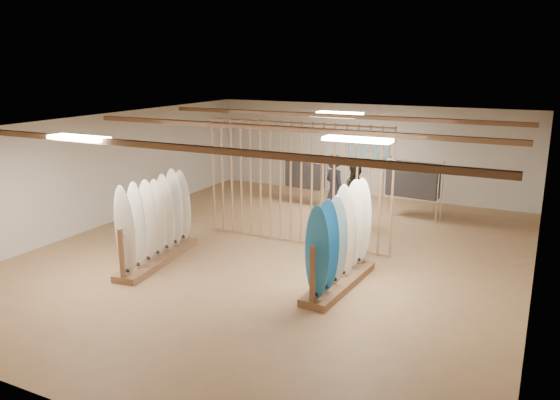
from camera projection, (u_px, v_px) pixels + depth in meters
The scene contains 16 objects.
floor at pixel (280, 253), 11.87m from camera, with size 12.00×12.00×0.00m, color #9C734B.
ceiling at pixel (280, 124), 11.18m from camera, with size 12.00×12.00×0.00m, color gray.
wall_back at pixel (367, 150), 16.73m from camera, with size 12.00×12.00×0.00m, color beige.
wall_front at pixel (50, 298), 6.32m from camera, with size 12.00×12.00×0.00m, color beige.
wall_left at pixel (102, 170), 13.68m from camera, with size 12.00×12.00×0.00m, color beige.
wall_right at pixel (540, 221), 9.36m from camera, with size 12.00×12.00×0.00m, color beige.
ceiling_slats at pixel (280, 128), 11.20m from camera, with size 9.50×6.12×0.10m, color brown.
light_panels at pixel (280, 127), 11.19m from camera, with size 1.20×0.35×0.06m, color white.
bamboo_partition at pixel (296, 183), 12.22m from camera, with size 4.45×0.05×2.78m.
poster at pixel (367, 144), 16.66m from camera, with size 1.40×0.03×0.90m, color teal.
rack_left at pixel (157, 233), 11.22m from camera, with size 0.83×2.63×1.81m.
rack_right at pixel (340, 254), 9.96m from camera, with size 0.66×2.36×1.88m.
clothing_rack_a at pixel (305, 174), 15.76m from camera, with size 1.26×0.48×1.36m.
clothing_rack_b at pixel (413, 180), 14.33m from camera, with size 1.46×0.50×1.57m.
shopper_a at pixel (335, 187), 13.39m from camera, with size 0.78×0.53×2.13m, color #292931.
shopper_b at pixel (356, 190), 13.84m from camera, with size 0.85×0.67×1.77m, color #36322A.
Camera 1 is at (5.00, -10.04, 4.06)m, focal length 35.00 mm.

